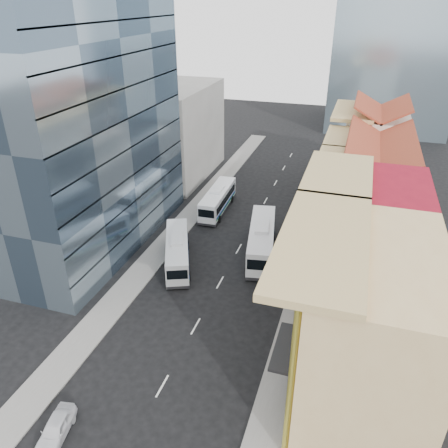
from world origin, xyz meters
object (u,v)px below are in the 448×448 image
(bus_left_near, at_px, (177,251))
(shophouse_tan, at_px, (370,328))
(sedan_left, at_px, (56,429))
(bus_right, at_px, (261,239))
(office_tower, at_px, (77,114))
(bus_left_far, at_px, (218,199))

(bus_left_near, bearing_deg, shophouse_tan, -54.68)
(shophouse_tan, bearing_deg, sedan_left, -152.35)
(shophouse_tan, height_order, bus_right, shophouse_tan)
(office_tower, height_order, bus_left_near, office_tower)
(office_tower, relative_size, bus_right, 2.58)
(bus_left_near, distance_m, bus_left_far, 13.89)
(shophouse_tan, relative_size, bus_left_far, 1.36)
(sedan_left, bearing_deg, bus_left_near, 80.72)
(shophouse_tan, distance_m, sedan_left, 22.02)
(office_tower, distance_m, bus_left_far, 21.26)
(bus_left_near, relative_size, bus_right, 0.87)
(office_tower, relative_size, sedan_left, 7.73)
(shophouse_tan, bearing_deg, office_tower, 155.70)
(bus_left_far, relative_size, bus_right, 0.89)
(office_tower, relative_size, bus_left_near, 2.96)
(office_tower, distance_m, sedan_left, 30.39)
(shophouse_tan, relative_size, office_tower, 0.47)
(shophouse_tan, distance_m, bus_left_far, 32.71)
(bus_left_far, xyz_separation_m, sedan_left, (0.58, -35.82, -1.00))
(bus_left_far, xyz_separation_m, bus_right, (8.19, -9.18, 0.21))
(bus_left_near, height_order, bus_right, bus_right)
(shophouse_tan, xyz_separation_m, office_tower, (-31.00, 14.00, 9.00))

